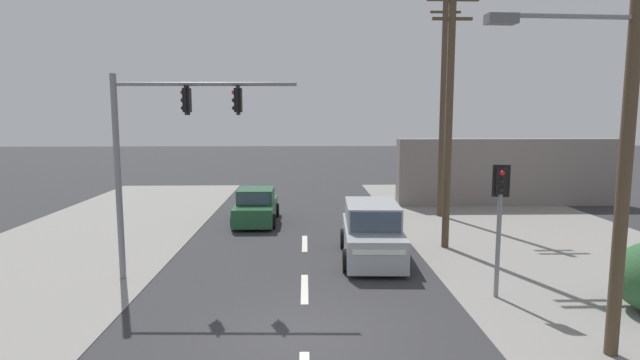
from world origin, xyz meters
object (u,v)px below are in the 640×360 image
utility_pole_background_right (443,100)px  traffic_signal_mast (161,139)px  suv_oncoming_mid (372,233)px  utility_pole_foreground_right (623,108)px  utility_pole_midground_right (449,114)px  sedan_oncoming_near (256,207)px  pedestal_signal_right_kerb (500,208)px

utility_pole_background_right → traffic_signal_mast: utility_pole_background_right is taller
traffic_signal_mast → suv_oncoming_mid: bearing=16.9°
traffic_signal_mast → suv_oncoming_mid: traffic_signal_mast is taller
utility_pole_background_right → utility_pole_foreground_right: bearing=-91.8°
utility_pole_midground_right → traffic_signal_mast: (-9.26, -3.26, -0.72)m
utility_pole_foreground_right → suv_oncoming_mid: size_ratio=1.99×
utility_pole_foreground_right → suv_oncoming_mid: 8.96m
utility_pole_background_right → sedan_oncoming_near: 10.03m
utility_pole_foreground_right → pedestal_signal_right_kerb: utility_pole_foreground_right is taller
sedan_oncoming_near → pedestal_signal_right_kerb: bearing=-53.1°
traffic_signal_mast → suv_oncoming_mid: size_ratio=1.30×
utility_pole_midground_right → traffic_signal_mast: 9.84m
pedestal_signal_right_kerb → suv_oncoming_mid: (-2.82, 3.77, -1.53)m
utility_pole_foreground_right → utility_pole_midground_right: utility_pole_midground_right is taller
utility_pole_background_right → pedestal_signal_right_kerb: (-1.41, -10.86, -3.15)m
utility_pole_background_right → traffic_signal_mast: 14.00m
traffic_signal_mast → suv_oncoming_mid: (6.38, 1.94, -3.26)m
pedestal_signal_right_kerb → sedan_oncoming_near: 12.27m
traffic_signal_mast → sedan_oncoming_near: 8.81m
utility_pole_midground_right → suv_oncoming_mid: (-2.87, -1.31, -3.98)m
traffic_signal_mast → sedan_oncoming_near: (1.91, 7.89, -3.44)m
suv_oncoming_mid → utility_pole_midground_right: bearing=24.6°
utility_pole_midground_right → suv_oncoming_mid: size_ratio=2.01×
traffic_signal_mast → sedan_oncoming_near: bearing=76.4°
suv_oncoming_mid → sedan_oncoming_near: bearing=127.0°
utility_pole_foreground_right → utility_pole_background_right: 14.15m
sedan_oncoming_near → suv_oncoming_mid: bearing=-53.0°
utility_pole_background_right → sedan_oncoming_near: size_ratio=2.51×
utility_pole_midground_right → traffic_signal_mast: size_ratio=1.54×
utility_pole_midground_right → suv_oncoming_mid: utility_pole_midground_right is taller
sedan_oncoming_near → utility_pole_foreground_right: bearing=-57.6°
utility_pole_foreground_right → suv_oncoming_mid: (-3.77, 7.04, -4.07)m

